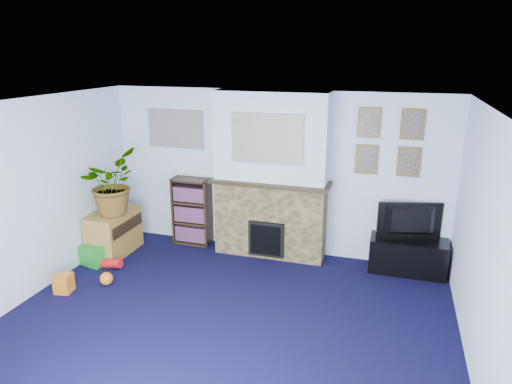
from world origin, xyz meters
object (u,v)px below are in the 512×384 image
(tv_stand, at_px, (407,257))
(television, at_px, (411,222))
(bookshelf, at_px, (192,212))
(sideboard, at_px, (114,231))

(tv_stand, height_order, television, television)
(tv_stand, bearing_deg, bookshelf, 178.64)
(bookshelf, height_order, sideboard, bookshelf)
(sideboard, bearing_deg, television, 8.72)
(television, height_order, bookshelf, bookshelf)
(television, bearing_deg, sideboard, -5.20)
(tv_stand, relative_size, bookshelf, 0.96)
(tv_stand, relative_size, television, 1.17)
(bookshelf, bearing_deg, sideboard, -144.02)
(television, bearing_deg, tv_stand, 76.08)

